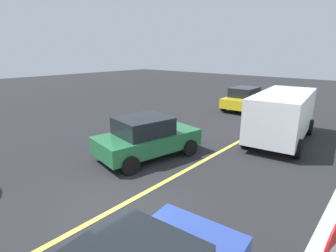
% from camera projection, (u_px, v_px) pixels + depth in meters
% --- Properties ---
extents(ground_plane, '(80.00, 80.00, 0.00)m').
position_uv_depth(ground_plane, '(110.00, 212.00, 6.70)').
color(ground_plane, '#262628').
extents(lane_marking_centre, '(28.00, 0.16, 0.01)m').
position_uv_depth(lane_marking_centre, '(182.00, 172.00, 8.88)').
color(lane_marking_centre, '#E0D14C').
extents(white_van, '(5.41, 2.77, 2.20)m').
position_uv_depth(white_van, '(282.00, 114.00, 11.72)').
color(white_van, white).
rests_on(white_van, ground_plane).
extents(car_green_approaching, '(4.20, 2.67, 1.59)m').
position_uv_depth(car_green_approaching, '(147.00, 137.00, 10.01)').
color(car_green_approaching, '#236B3D').
rests_on(car_green_approaching, ground_plane).
extents(car_yellow_far_lane, '(4.36, 2.02, 1.56)m').
position_uv_depth(car_yellow_far_lane, '(245.00, 98.00, 18.33)').
color(car_yellow_far_lane, gold).
rests_on(car_yellow_far_lane, ground_plane).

